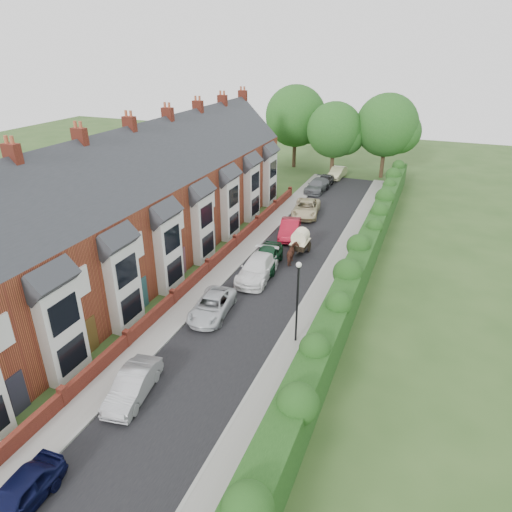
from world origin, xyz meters
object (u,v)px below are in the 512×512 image
Objects in this scene: car_white at (257,268)px; car_red at (290,229)px; horse at (293,254)px; horse_cart at (300,240)px; lamppost at (298,293)px; car_silver_b at (212,306)px; car_silver_a at (133,385)px; car_navy at (18,496)px; car_grey at (317,185)px; car_beige at (306,208)px; car_green at (267,257)px; car_black at (325,181)px.

car_white is 8.26m from car_red.
horse_cart is at bearing -100.78° from horse.
lamppost is 1.13× the size of car_silver_b.
car_silver_a is 13.86m from car_white.
car_white reaches higher than car_navy.
horse reaches higher than car_red.
car_silver_b is at bearing 79.16° from car_silver_a.
car_white is 22.44m from car_grey.
car_silver_a is 36.23m from car_grey.
car_beige is (0.42, 19.96, 0.10)m from car_silver_b.
horse is (2.07, -10.96, 0.05)m from car_beige.
car_red is at bearing -80.38° from horse.
horse_cart is (2.72, 19.06, 0.55)m from car_silver_a.
car_silver_b is 0.99× the size of car_red.
car_red is 3.59m from horse_cart.
car_beige is at bearing 85.02° from car_green.
car_silver_b is at bearing -89.23° from car_black.
car_white is (0.81, 5.76, 0.14)m from car_silver_b.
car_white is at bearing 75.23° from car_silver_b.
car_white is (1.04, 13.82, 0.10)m from car_silver_a.
car_navy is at bearing -86.11° from car_grey.
horse reaches higher than car_silver_a.
car_black reaches higher than car_silver_b.
car_green is 20.45m from car_grey.
car_navy is 25.83m from horse_cart.
car_black is at bearing -93.32° from horse.
horse is 2.04m from horse_cart.
car_grey reaches higher than car_navy.
horse is (1.68, 3.24, 0.00)m from car_white.
car_beige is (1.01, 34.60, 0.08)m from car_navy.
car_beige is at bearing 80.48° from car_red.
horse_cart is (2.07, -8.96, 0.49)m from car_beige.
car_green is at bearing 25.65° from horse.
car_black is 19.62m from horse_cart.
car_grey is at bearing 81.33° from car_silver_a.
lamppost reaches higher than car_silver_b.
horse reaches higher than car_navy.
car_green is (0.00, 2.00, 0.02)m from car_white.
lamppost is at bearing -84.02° from car_beige.
car_green reaches higher than car_white.
car_beige is at bearing -85.82° from car_black.
lamppost is 0.98× the size of car_beige.
car_silver_a is at bearing -85.54° from car_grey.
car_white is 1.09× the size of car_grey.
car_silver_a is 1.38× the size of horse_cart.
car_green is at bearing 77.28° from car_silver_b.
horse is (1.87, -5.02, 0.02)m from car_red.
car_red is at bearing 109.24° from lamppost.
car_navy is 45.05m from car_black.
car_red is 14.19m from car_grey.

